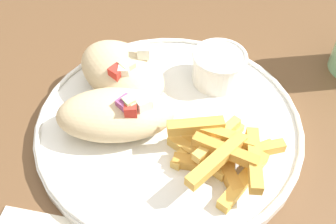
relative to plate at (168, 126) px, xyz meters
name	(u,v)px	position (x,y,z in m)	size (l,w,h in m)	color
table	(187,162)	(0.03, 0.00, -0.07)	(1.51, 1.51, 0.72)	brown
plate	(168,126)	(0.00, 0.00, 0.00)	(0.31, 0.31, 0.02)	white
pita_sandwich_near	(116,114)	(-0.05, -0.03, 0.03)	(0.15, 0.12, 0.06)	beige
pita_sandwich_far	(122,72)	(-0.07, 0.04, 0.03)	(0.15, 0.13, 0.07)	beige
fries_pile	(222,153)	(0.07, -0.03, 0.02)	(0.13, 0.11, 0.04)	gold
sauce_ramekin	(219,66)	(0.04, 0.09, 0.03)	(0.07, 0.07, 0.04)	white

